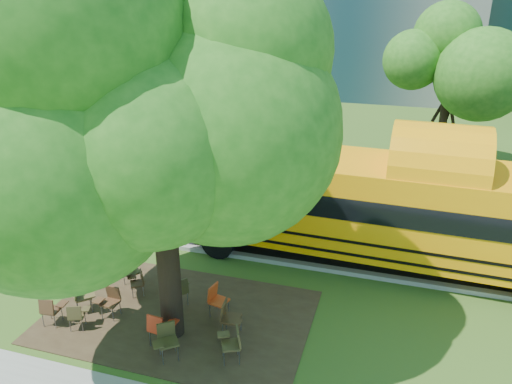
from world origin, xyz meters
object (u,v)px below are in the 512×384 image
(main_tree, at_px, (156,104))
(chair_8, at_px, (70,271))
(chair_9, at_px, (138,280))
(chair_12, at_px, (217,298))
(chair_3, at_px, (110,299))
(chair_11, at_px, (180,289))
(bg_car_red, at_px, (131,151))
(chair_7, at_px, (229,316))
(pedestrian_a, at_px, (21,129))
(bg_car_silver, at_px, (30,142))
(chair_5, at_px, (166,338))
(chair_0, at_px, (51,308))
(chair_4, at_px, (159,326))
(chair_2, at_px, (77,314))
(black_car, at_px, (36,199))
(chair_10, at_px, (130,269))
(chair_6, at_px, (233,341))
(school_bus, at_px, (426,212))
(chair_1, at_px, (81,294))

(main_tree, height_order, chair_8, main_tree)
(chair_9, distance_m, chair_12, 2.53)
(chair_3, xyz_separation_m, chair_11, (1.59, 0.97, 0.00))
(main_tree, xyz_separation_m, bg_car_red, (-7.75, 11.45, -5.23))
(chair_3, bearing_deg, chair_7, -175.75)
(pedestrian_a, bearing_deg, bg_car_silver, -127.07)
(chair_5, distance_m, bg_car_red, 14.70)
(chair_0, xyz_separation_m, chair_3, (1.24, 0.81, 0.01))
(chair_9, relative_size, chair_12, 0.82)
(chair_5, bearing_deg, chair_12, -144.18)
(chair_4, distance_m, chair_5, 0.48)
(main_tree, relative_size, chair_2, 12.25)
(black_car, xyz_separation_m, bg_car_red, (0.37, 6.46, -0.00))
(main_tree, height_order, chair_0, main_tree)
(chair_5, xyz_separation_m, chair_11, (-0.58, 2.02, -0.03))
(chair_7, relative_size, chair_11, 1.10)
(chair_0, xyz_separation_m, chair_10, (0.97, 2.30, 0.02))
(chair_6, relative_size, chair_10, 1.00)
(chair_0, bearing_deg, chair_2, -2.39)
(chair_3, bearing_deg, chair_11, -146.89)
(main_tree, relative_size, bg_car_red, 1.91)
(chair_11, bearing_deg, chair_0, 157.84)
(school_bus, distance_m, black_car, 14.18)
(chair_1, distance_m, pedestrian_a, 17.76)
(chair_0, xyz_separation_m, bg_car_silver, (-10.57, 12.02, 0.15))
(chair_9, distance_m, chair_11, 1.39)
(chair_5, xyz_separation_m, bg_car_silver, (-13.99, 12.26, 0.11))
(chair_9, bearing_deg, pedestrian_a, 16.62)
(chair_4, height_order, bg_car_red, bg_car_red)
(chair_1, bearing_deg, main_tree, 44.78)
(chair_3, xyz_separation_m, chair_6, (3.70, -0.68, 0.02))
(main_tree, xyz_separation_m, chair_10, (-2.17, 1.67, -5.37))
(black_car, distance_m, bg_car_red, 6.47)
(chair_3, distance_m, bg_car_silver, 16.29)
(chair_1, relative_size, chair_4, 0.95)
(chair_4, distance_m, bg_car_red, 14.24)
(chair_10, bearing_deg, black_car, -90.37)
(chair_10, bearing_deg, chair_8, -38.51)
(school_bus, height_order, chair_1, school_bus)
(chair_11, bearing_deg, chair_12, -62.37)
(chair_6, distance_m, chair_11, 2.68)
(chair_2, bearing_deg, chair_12, 4.61)
(chair_2, distance_m, chair_5, 2.69)
(main_tree, bearing_deg, chair_4, -98.21)
(chair_7, xyz_separation_m, black_car, (-9.53, 4.67, 0.10))
(chair_9, xyz_separation_m, chair_11, (1.38, -0.15, 0.07))
(chair_11, bearing_deg, bg_car_silver, 88.30)
(main_tree, distance_m, bg_car_silver, 18.59)
(chair_1, distance_m, chair_11, 2.66)
(chair_8, bearing_deg, chair_9, -42.08)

